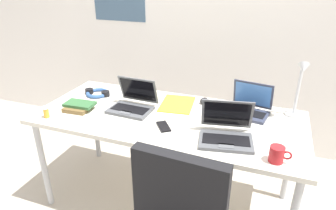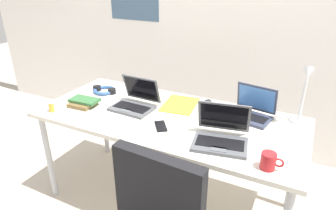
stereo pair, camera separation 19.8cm
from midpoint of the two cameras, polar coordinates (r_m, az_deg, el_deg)
The scene contains 14 objects.
ground_plane at distance 2.44m, azimuth 2.44°, elevation -17.83°, with size 12.00×12.00×0.00m, color #B7AD9E.
wall_back at distance 2.86m, azimuth 12.45°, elevation 17.17°, with size 6.00×0.13×2.60m.
desk at distance 2.04m, azimuth 2.78°, elevation -3.55°, with size 1.80×0.80×0.74m.
desk_lamp at distance 2.06m, azimuth 27.16°, elevation 1.61°, with size 0.12×0.18×0.40m.
laptop_front_right at distance 2.11m, azimuth -3.75°, elevation 0.50°, with size 0.30×0.28×0.21m.
laptop_front_left at distance 1.74m, azimuth 13.42°, elevation -5.82°, with size 0.35×0.33×0.22m.
laptop_by_keyboard at distance 2.08m, azimuth 18.32°, elevation -1.24°, with size 0.31×0.27×0.21m.
computer_mouse at distance 2.21m, azimuth 10.15°, elevation 0.47°, with size 0.06×0.10×0.03m, color black.
cell_phone at distance 1.87m, azimuth 1.63°, elevation -4.16°, with size 0.06×0.14×0.01m, color black.
headphones at distance 2.43m, azimuth -9.88°, elevation 2.78°, with size 0.21×0.18×0.04m.
pill_bottle at distance 2.17m, azimuth -19.16°, elevation -0.29°, with size 0.04×0.04×0.08m.
book_stack at distance 2.21m, azimuth -13.54°, elevation 0.43°, with size 0.22×0.16×0.05m.
paper_folder_front_right at distance 2.18m, azimuth 4.96°, elevation 0.05°, with size 0.23×0.31×0.01m, color gold.
coffee_mug at distance 1.60m, azimuth 22.25°, elevation -10.04°, with size 0.11×0.08×0.09m.
Camera 2 is at (0.81, -1.61, 1.65)m, focal length 31.71 mm.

